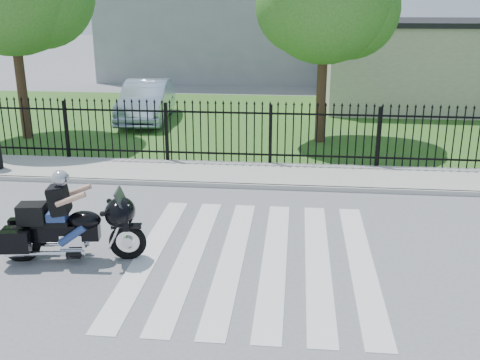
# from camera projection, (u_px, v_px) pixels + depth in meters

# --- Properties ---
(ground) EXTENTS (120.00, 120.00, 0.00)m
(ground) POSITION_uv_depth(u_px,v_px,m) (253.00, 259.00, 10.52)
(ground) COLOR slate
(ground) RESTS_ON ground
(crosswalk) EXTENTS (5.00, 5.50, 0.01)m
(crosswalk) POSITION_uv_depth(u_px,v_px,m) (253.00, 258.00, 10.52)
(crosswalk) COLOR silver
(crosswalk) RESTS_ON ground
(sidewalk) EXTENTS (40.00, 2.00, 0.12)m
(sidewalk) POSITION_uv_depth(u_px,v_px,m) (268.00, 175.00, 15.22)
(sidewalk) COLOR #ADAAA3
(sidewalk) RESTS_ON ground
(curb) EXTENTS (40.00, 0.12, 0.12)m
(curb) POSITION_uv_depth(u_px,v_px,m) (266.00, 187.00, 14.28)
(curb) COLOR #ADAAA3
(curb) RESTS_ON ground
(grass_strip) EXTENTS (40.00, 12.00, 0.02)m
(grass_strip) POSITION_uv_depth(u_px,v_px,m) (278.00, 122.00, 21.85)
(grass_strip) COLOR #326121
(grass_strip) RESTS_ON ground
(iron_fence) EXTENTS (26.00, 0.04, 1.80)m
(iron_fence) POSITION_uv_depth(u_px,v_px,m) (270.00, 136.00, 15.90)
(iron_fence) COLOR black
(iron_fence) RESTS_ON ground
(building_low) EXTENTS (10.00, 6.00, 3.50)m
(building_low) POSITION_uv_depth(u_px,v_px,m) (443.00, 66.00, 24.40)
(building_low) COLOR beige
(building_low) RESTS_ON ground
(building_low_roof) EXTENTS (10.20, 6.20, 0.20)m
(building_low_roof) POSITION_uv_depth(u_px,v_px,m) (448.00, 22.00, 23.82)
(building_low_roof) COLOR black
(building_low_roof) RESTS_ON building_low
(motorcycle_rider) EXTENTS (2.68, 1.09, 1.78)m
(motorcycle_rider) POSITION_uv_depth(u_px,v_px,m) (68.00, 223.00, 10.26)
(motorcycle_rider) COLOR black
(motorcycle_rider) RESTS_ON ground
(parked_car) EXTENTS (2.04, 4.83, 1.55)m
(parked_car) POSITION_uv_depth(u_px,v_px,m) (147.00, 101.00, 21.76)
(parked_car) COLOR #B0C0DD
(parked_car) RESTS_ON grass_strip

